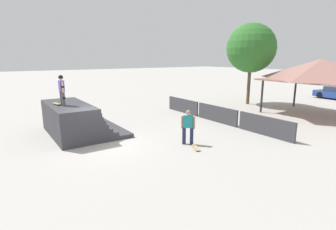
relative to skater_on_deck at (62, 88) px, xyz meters
The scene contains 9 objects.
ground_plane 3.62m from the skater_on_deck, 28.96° to the left, with size 160.00×160.00×0.00m, color #ADA8A0.
quarter_pipe_ramp 1.99m from the skater_on_deck, 118.51° to the left, with size 4.76×3.64×1.72m.
skater_on_deck is the anchor object (origin of this frame).
skateboard_on_deck 0.97m from the skater_on_deck, 153.91° to the right, with size 0.81×0.32×0.09m.
bystander_walking 6.71m from the skater_on_deck, 46.08° to the left, with size 0.56×0.56×1.71m.
skateboard_on_ground 7.41m from the skater_on_deck, 41.16° to the left, with size 0.82×0.52×0.09m.
barrier_fence 9.54m from the skater_on_deck, 77.55° to the left, with size 10.84×0.12×1.05m.
pavilion_shelter 17.02m from the skater_on_deck, 73.93° to the left, with size 7.07×5.33×4.07m.
tree_beside_pavilion 16.51m from the skater_on_deck, 94.77° to the left, with size 4.26×4.26×7.07m.
Camera 1 is at (11.90, -4.20, 4.17)m, focal length 28.00 mm.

